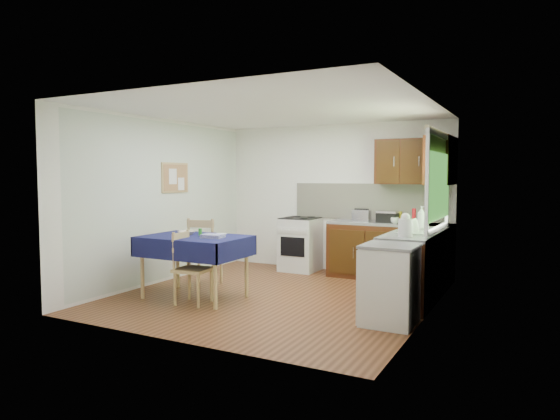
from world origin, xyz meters
The scene contains 33 objects.
floor centered at (0.00, 0.00, 0.00)m, with size 4.20×4.20×0.00m, color #4C2814.
ceiling centered at (0.00, 0.00, 2.50)m, with size 4.00×4.20×0.02m, color white.
wall_back centered at (0.00, 2.10, 1.25)m, with size 4.00×0.02×2.50m, color white.
wall_front centered at (0.00, -2.10, 1.25)m, with size 4.00×0.02×2.50m, color white.
wall_left centered at (-2.00, 0.00, 1.25)m, with size 0.02×4.20×2.50m, color silver.
wall_right centered at (2.00, 0.00, 1.25)m, with size 0.02×4.20×2.50m, color white.
base_cabinets centered at (1.36, 1.26, 0.43)m, with size 1.90×2.30×0.86m.
worktop_back centered at (1.05, 1.80, 0.88)m, with size 1.90×0.60×0.04m, color slate.
worktop_right centered at (1.70, 0.65, 0.88)m, with size 0.60×1.70×0.04m, color slate.
worktop_corner centered at (1.70, 1.80, 0.88)m, with size 0.60×0.60×0.04m, color slate.
splashback centered at (0.65, 2.08, 1.20)m, with size 2.70×0.02×0.60m, color #ECE6C8.
upper_cabinets centered at (1.52, 1.80, 1.85)m, with size 1.20×0.85×0.70m.
stove centered at (-0.50, 1.80, 0.46)m, with size 0.60×0.61×0.92m.
window centered at (1.97, 0.70, 1.65)m, with size 0.04×1.48×1.26m.
fridge centered at (1.70, -0.55, 0.44)m, with size 0.58×0.60×0.89m.
corkboard centered at (-1.97, 0.30, 1.60)m, with size 0.04×0.62×0.47m.
dining_table centered at (-0.92, -0.59, 0.73)m, with size 1.37×0.93×0.83m.
chair_far centered at (-1.24, 0.04, 0.54)m, with size 0.55×0.55×1.01m.
chair_near centered at (-0.80, -0.86, 0.49)m, with size 0.46×0.46×0.93m.
toaster centered at (0.62, 1.70, 1.00)m, with size 0.28×0.17×0.21m.
sandwich_press centered at (1.03, 1.78, 0.99)m, with size 0.31×0.27×0.18m.
sauce_bottle centered at (1.46, 1.66, 1.02)m, with size 0.05×0.05×0.24m, color red.
yellow_packet centered at (1.13, 1.93, 0.98)m, with size 0.13×0.08×0.17m, color yellow.
dish_rack centered at (1.74, 0.44, 0.92)m, with size 0.40×0.30×0.19m.
kettle centered at (1.70, 0.09, 1.03)m, with size 0.17×0.17×0.29m.
cup centered at (1.17, 1.65, 0.95)m, with size 0.12×0.12×0.10m, color silver.
soap_bottle_a centered at (1.69, 1.08, 1.06)m, with size 0.12×0.12×0.32m, color silver.
soap_bottle_b centered at (1.62, 1.19, 0.99)m, with size 0.08×0.08×0.18m, color #1B3C9E.
soap_bottle_c centered at (1.64, 0.60, 0.98)m, with size 0.12×0.12×0.16m, color #258A38.
plate_bowl centered at (-1.11, -0.52, 0.86)m, with size 0.21×0.21×0.05m, color beige.
book centered at (-0.76, -0.36, 0.84)m, with size 0.15×0.20×0.02m, color white.
spice_jar centered at (-0.88, -0.52, 0.88)m, with size 0.05×0.05×0.10m, color #268C27.
tea_towel centered at (-0.60, -0.63, 0.85)m, with size 0.27×0.21×0.05m, color navy.
Camera 1 is at (3.14, -5.89, 1.64)m, focal length 32.00 mm.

